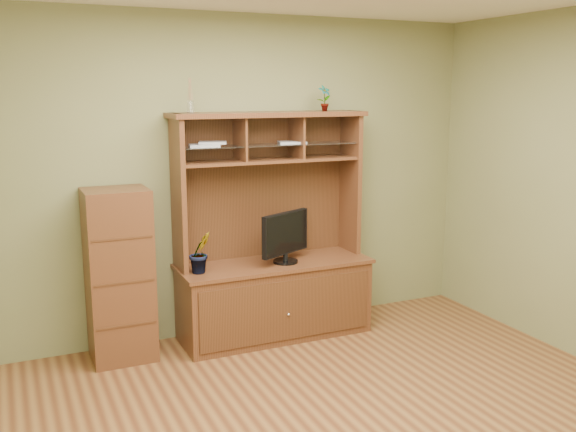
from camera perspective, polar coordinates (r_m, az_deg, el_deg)
room at (r=3.67m, az=5.58°, el=-0.34°), size 4.54×4.04×2.74m
media_hutch at (r=5.49m, az=-1.33°, el=-5.33°), size 1.66×0.61×1.90m
monitor at (r=5.35m, az=-0.23°, el=-1.82°), size 0.50×0.28×0.43m
orchid_plant at (r=5.12m, az=-7.80°, el=-3.23°), size 0.22×0.19×0.33m
top_plant at (r=5.55m, az=3.26°, el=10.43°), size 0.13×0.10×0.22m
reed_diffuser at (r=5.11m, az=-8.68°, el=10.22°), size 0.05×0.05×0.27m
magazines at (r=5.25m, az=-4.60°, el=6.43°), size 1.03×0.23×0.04m
side_cabinet at (r=5.14m, az=-14.76°, el=-5.11°), size 0.48×0.44×1.35m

